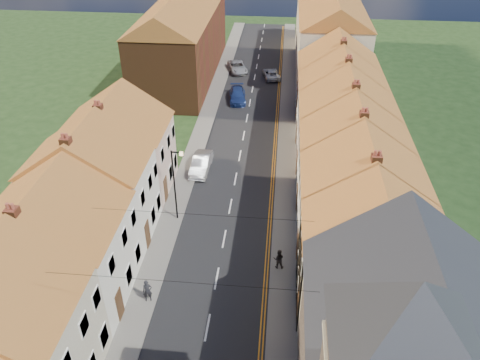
# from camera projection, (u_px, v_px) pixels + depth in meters

# --- Properties ---
(road) EXTENTS (7.00, 90.00, 0.02)m
(road) POSITION_uv_depth(u_px,v_px,m) (240.00, 156.00, 44.28)
(road) COLOR black
(road) RESTS_ON ground
(pavement_left) EXTENTS (1.80, 90.00, 0.12)m
(pavement_left) POSITION_uv_depth(u_px,v_px,m) (194.00, 153.00, 44.61)
(pavement_left) COLOR slate
(pavement_left) RESTS_ON ground
(pavement_right) EXTENTS (1.80, 90.00, 0.12)m
(pavement_right) POSITION_uv_depth(u_px,v_px,m) (286.00, 157.00, 43.91)
(pavement_right) COLOR slate
(pavement_right) RESTS_ON ground
(cottage_r_tudor) EXTENTS (8.30, 5.20, 9.00)m
(cottage_r_tudor) POSITION_uv_depth(u_px,v_px,m) (372.00, 251.00, 26.75)
(cottage_r_tudor) COLOR beige
(cottage_r_tudor) RESTS_ON ground
(cottage_r_white_near) EXTENTS (8.30, 6.00, 9.00)m
(cottage_r_white_near) POSITION_uv_depth(u_px,v_px,m) (361.00, 196.00, 31.21)
(cottage_r_white_near) COLOR silver
(cottage_r_white_near) RESTS_ON ground
(cottage_r_cream_mid) EXTENTS (8.30, 5.20, 9.00)m
(cottage_r_cream_mid) POSITION_uv_depth(u_px,v_px,m) (353.00, 155.00, 35.68)
(cottage_r_cream_mid) COLOR silver
(cottage_r_cream_mid) RESTS_ON ground
(cottage_r_pink) EXTENTS (8.30, 6.00, 9.00)m
(cottage_r_pink) POSITION_uv_depth(u_px,v_px,m) (346.00, 123.00, 40.15)
(cottage_r_pink) COLOR #BBA994
(cottage_r_pink) RESTS_ON ground
(cottage_r_white_far) EXTENTS (8.30, 5.20, 9.00)m
(cottage_r_white_far) POSITION_uv_depth(u_px,v_px,m) (341.00, 97.00, 44.61)
(cottage_r_white_far) COLOR silver
(cottage_r_white_far) RESTS_ON ground
(cottage_r_cream_far) EXTENTS (8.30, 6.00, 9.00)m
(cottage_r_cream_far) POSITION_uv_depth(u_px,v_px,m) (337.00, 76.00, 49.08)
(cottage_r_cream_far) COLOR brown
(cottage_r_cream_far) RESTS_ON ground
(cottage_l_white) EXTENTS (8.30, 6.90, 8.80)m
(cottage_l_white) POSITION_uv_depth(u_px,v_px,m) (54.00, 240.00, 27.67)
(cottage_l_white) COLOR silver
(cottage_l_white) RESTS_ON ground
(cottage_l_brick_mid) EXTENTS (8.30, 5.70, 9.10)m
(cottage_l_brick_mid) POSITION_uv_depth(u_px,v_px,m) (91.00, 181.00, 32.63)
(cottage_l_brick_mid) COLOR silver
(cottage_l_brick_mid) RESTS_ON ground
(cottage_l_pink) EXTENTS (8.30, 6.30, 8.80)m
(cottage_l_pink) POSITION_uv_depth(u_px,v_px,m) (117.00, 142.00, 37.51)
(cottage_l_pink) COLOR #BBA994
(cottage_l_pink) RESTS_ON ground
(block_right_far) EXTENTS (8.30, 24.20, 10.50)m
(block_right_far) POSITION_uv_depth(u_px,v_px,m) (329.00, 27.00, 61.28)
(block_right_far) COLOR beige
(block_right_far) RESTS_ON ground
(block_left_far) EXTENTS (8.30, 24.20, 10.50)m
(block_left_far) POSITION_uv_depth(u_px,v_px,m) (182.00, 35.00, 58.63)
(block_left_far) COLOR brown
(block_left_far) RESTS_ON ground
(lamppost) EXTENTS (0.88, 0.15, 6.00)m
(lamppost) POSITION_uv_depth(u_px,v_px,m) (175.00, 181.00, 34.36)
(lamppost) COLOR black
(lamppost) RESTS_ON pavement_left
(car_mid) EXTENTS (1.62, 4.29, 1.40)m
(car_mid) POSITION_uv_depth(u_px,v_px,m) (201.00, 164.00, 41.78)
(car_mid) COLOR #A9ABB1
(car_mid) RESTS_ON ground
(car_far) EXTENTS (2.43, 4.75, 1.32)m
(car_far) POSITION_uv_depth(u_px,v_px,m) (237.00, 95.00, 54.41)
(car_far) COLOR navy
(car_far) RESTS_ON ground
(car_distant) EXTENTS (3.35, 4.98, 1.27)m
(car_distant) POSITION_uv_depth(u_px,v_px,m) (237.00, 67.00, 62.20)
(car_distant) COLOR #B0B3B8
(car_distant) RESTS_ON ground
(pedestrian_right) EXTENTS (0.73, 0.57, 1.49)m
(pedestrian_right) POSITION_uv_depth(u_px,v_px,m) (279.00, 259.00, 31.37)
(pedestrian_right) COLOR black
(pedestrian_right) RESTS_ON pavement_right
(car_distant_b) EXTENTS (2.65, 4.35, 1.13)m
(car_distant_b) POSITION_uv_depth(u_px,v_px,m) (271.00, 74.00, 60.35)
(car_distant_b) COLOR #B7BAC0
(car_distant_b) RESTS_ON ground
(pedestrian_left_b) EXTENTS (0.67, 0.54, 1.61)m
(pedestrian_left_b) POSITION_uv_depth(u_px,v_px,m) (147.00, 291.00, 28.92)
(pedestrian_left_b) COLOR black
(pedestrian_left_b) RESTS_ON pavement_left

